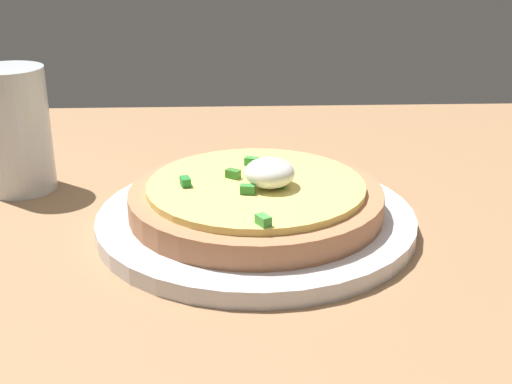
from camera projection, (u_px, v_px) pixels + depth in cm
name	position (u px, v px, depth cm)	size (l,w,h in cm)	color
dining_table	(297.00, 223.00, 67.72)	(101.04, 80.21, 2.47)	#9E7550
plate	(256.00, 220.00, 63.56)	(29.28, 29.28, 1.54)	silver
pizza	(256.00, 197.00, 62.69)	(23.23, 23.23, 5.47)	#B97A52
cup_near	(16.00, 136.00, 70.78)	(7.22, 7.22, 12.93)	silver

